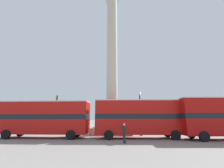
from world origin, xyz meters
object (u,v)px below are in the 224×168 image
(equestrian_statue, at_px, (55,120))
(bus_c, at_px, (45,117))
(monument_column, at_px, (112,78))
(bus_a, at_px, (139,117))
(street_lamp, at_px, (140,112))
(pedestrian_near_lamp, at_px, (124,132))

(equestrian_statue, bearing_deg, bus_c, -86.95)
(equestrian_statue, bearing_deg, monument_column, -34.45)
(bus_a, bearing_deg, equestrian_statue, 144.33)
(equestrian_statue, bearing_deg, street_lamp, -37.14)
(monument_column, distance_m, bus_c, 11.18)
(bus_a, distance_m, street_lamp, 2.81)
(street_lamp, bearing_deg, bus_c, -166.60)
(bus_c, relative_size, pedestrian_near_lamp, 5.89)
(monument_column, bearing_deg, pedestrian_near_lamp, -79.69)
(street_lamp, height_order, pedestrian_near_lamp, street_lamp)
(bus_a, bearing_deg, street_lamp, 77.42)
(bus_c, relative_size, equestrian_statue, 1.62)
(monument_column, height_order, bus_a, monument_column)
(bus_a, height_order, bus_c, bus_a)
(bus_a, distance_m, bus_c, 11.23)
(monument_column, distance_m, street_lamp, 7.13)
(equestrian_statue, bearing_deg, bus_a, -46.32)
(bus_c, xyz_separation_m, equestrian_statue, (-2.63, 9.30, -0.44))
(bus_a, relative_size, equestrian_statue, 1.59)
(bus_a, height_order, pedestrian_near_lamp, bus_a)
(monument_column, bearing_deg, bus_c, -146.46)
(bus_c, relative_size, street_lamp, 1.82)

